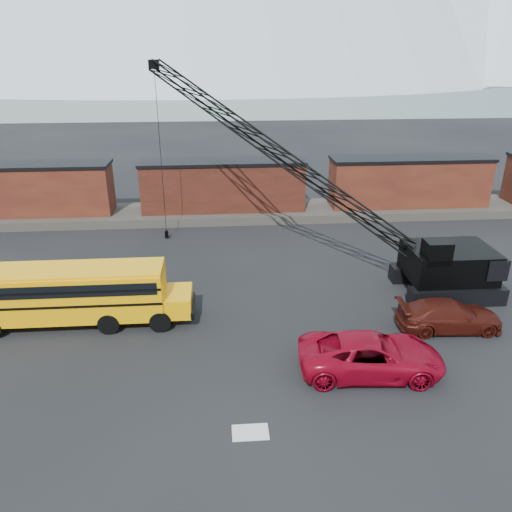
{
  "coord_description": "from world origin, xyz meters",
  "views": [
    {
      "loc": [
        -0.45,
        -18.85,
        13.68
      ],
      "look_at": [
        1.51,
        6.14,
        3.0
      ],
      "focal_mm": 35.0,
      "sensor_mm": 36.0,
      "label": 1
    }
  ],
  "objects_px": {
    "red_pickup": "(371,355)",
    "crawler_crane": "(278,154)",
    "school_bus": "(74,293)",
    "maroon_suv": "(449,315)"
  },
  "relations": [
    {
      "from": "red_pickup",
      "to": "maroon_suv",
      "type": "relative_size",
      "value": 1.21
    },
    {
      "from": "crawler_crane",
      "to": "red_pickup",
      "type": "bearing_deg",
      "value": -77.63
    },
    {
      "from": "school_bus",
      "to": "red_pickup",
      "type": "bearing_deg",
      "value": -20.83
    },
    {
      "from": "red_pickup",
      "to": "crawler_crane",
      "type": "height_order",
      "value": "crawler_crane"
    },
    {
      "from": "school_bus",
      "to": "red_pickup",
      "type": "relative_size",
      "value": 1.8
    },
    {
      "from": "red_pickup",
      "to": "maroon_suv",
      "type": "height_order",
      "value": "red_pickup"
    },
    {
      "from": "school_bus",
      "to": "maroon_suv",
      "type": "xyz_separation_m",
      "value": [
        19.34,
        -2.07,
        -1.02
      ]
    },
    {
      "from": "red_pickup",
      "to": "maroon_suv",
      "type": "bearing_deg",
      "value": -52.79
    },
    {
      "from": "red_pickup",
      "to": "crawler_crane",
      "type": "xyz_separation_m",
      "value": [
        -2.77,
        12.62,
        6.47
      ]
    },
    {
      "from": "school_bus",
      "to": "crawler_crane",
      "type": "distance_m",
      "value": 14.63
    }
  ]
}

